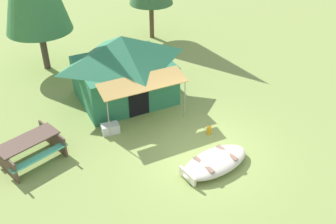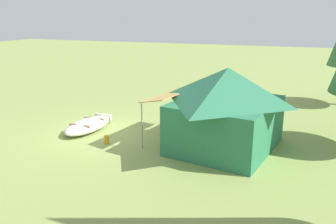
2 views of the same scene
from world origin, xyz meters
name	(u,v)px [view 1 (image 1 of 2)]	position (x,y,z in m)	size (l,w,h in m)	color
ground_plane	(200,151)	(0.00, 0.00, 0.00)	(80.00, 80.00, 0.00)	#889D50
beached_rowboat	(215,162)	(-0.15, -0.85, 0.19)	(2.30, 1.11, 0.37)	beige
canvas_cabin_tent	(123,67)	(-0.28, 4.18, 1.32)	(4.03, 4.25, 2.55)	#2A734E
picnic_table	(29,147)	(-4.48, 2.76, 0.47)	(2.05, 1.75, 0.74)	brown
cooler_box	(110,128)	(-1.84, 2.53, 0.16)	(0.59, 0.35, 0.33)	silver
fuel_can	(209,130)	(0.82, 0.52, 0.14)	(0.16, 0.16, 0.28)	orange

